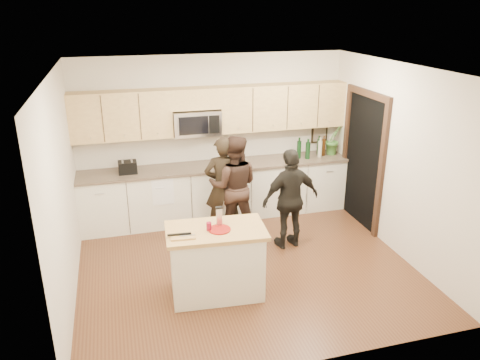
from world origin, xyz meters
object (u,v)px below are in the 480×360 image
object	(u,v)px
woman_left	(223,186)
toaster	(128,167)
woman_right	(291,199)
island	(216,261)
woman_center	(234,186)

from	to	relation	value
woman_left	toaster	bearing A→B (deg)	-18.19
woman_right	woman_left	bearing A→B (deg)	-46.29
woman_left	woman_right	size ratio (longest dim) A/B	1.04
island	woman_right	bearing A→B (deg)	39.36
toaster	woman_center	distance (m)	1.70
toaster	woman_right	world-z (taller)	woman_right
island	woman_left	bearing A→B (deg)	77.94
toaster	woman_left	size ratio (longest dim) A/B	0.18
woman_right	woman_center	bearing A→B (deg)	-49.14
toaster	woman_center	size ratio (longest dim) A/B	0.18
toaster	woman_center	xyz separation A→B (m)	(1.55, -0.66, -0.23)
woman_right	island	bearing A→B (deg)	27.39
toaster	woman_center	world-z (taller)	woman_center
woman_left	island	bearing A→B (deg)	78.50
toaster	island	bearing A→B (deg)	-67.39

